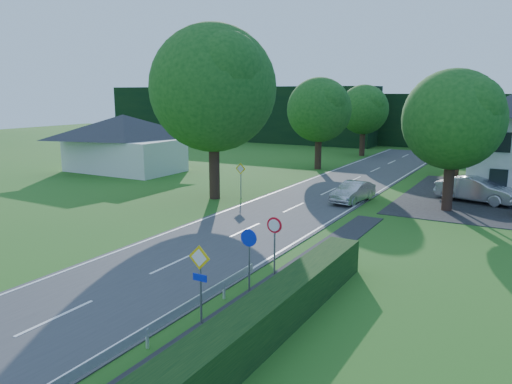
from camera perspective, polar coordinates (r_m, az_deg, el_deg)
The scene contains 23 objects.
road at distance 28.07m, azimuth 0.87°, elevation -3.43°, with size 7.00×80.00×0.04m, color #3E3E40.
line_edge_left at distance 29.70m, azimuth -4.65°, elevation -2.59°, with size 0.12×80.00×0.01m, color white.
line_edge_right at distance 26.72m, azimuth 7.02°, elevation -4.22°, with size 0.12×80.00×0.01m, color white.
line_centre at distance 28.06m, azimuth 0.87°, elevation -3.38°, with size 0.12×80.00×0.01m, color white, non-canonical shape.
tree_main at distance 33.72m, azimuth -4.89°, elevation 8.99°, with size 9.40×9.40×11.64m, color #164A16, non-canonical shape.
tree_left_far at distance 47.48m, azimuth 7.19°, elevation 7.75°, with size 7.00×7.00×8.58m, color #164A16, non-canonical shape.
tree_right_far at distance 46.32m, azimuth 22.15°, elevation 7.25°, with size 7.40×7.40×9.09m, color #164A16, non-canonical shape.
tree_left_back at distance 58.60m, azimuth 12.15°, elevation 8.00°, with size 6.60×6.60×8.07m, color #164A16, non-canonical shape.
tree_right_back at distance 54.41m, azimuth 22.16°, elevation 6.92°, with size 6.20×6.20×7.56m, color #164A16, non-canonical shape.
tree_right_mid at distance 32.30m, azimuth 21.45°, elevation 5.43°, with size 7.00×7.00×8.58m, color #164A16, non-canonical shape.
treeline_left at distance 77.62m, azimuth -2.51°, elevation 8.96°, with size 44.00×6.00×8.00m, color black.
treeline_right at distance 70.13m, azimuth 25.52°, elevation 7.23°, with size 30.00×5.00×7.00m, color black.
bungalow_left at distance 47.46m, azimuth -14.83°, elevation 5.56°, with size 11.00×6.50×5.20m.
streetlight at distance 34.32m, azimuth 21.23°, elevation 6.04°, with size 2.03×0.18×8.00m.
sign_priority_right at distance 15.61m, azimuth -6.44°, elevation -8.85°, with size 0.78×0.09×2.59m.
sign_roundabout at distance 18.03m, azimuth -0.82°, elevation -6.40°, with size 0.64×0.08×2.37m.
sign_speed_limit at distance 19.68m, azimuth 2.11°, elevation -4.59°, with size 0.64×0.11×2.37m.
sign_priority_left at distance 34.14m, azimuth -1.77°, elevation 2.13°, with size 0.78×0.09×2.44m.
moving_car at distance 33.51m, azimuth 11.01°, elevation 0.00°, with size 1.42×4.07×1.34m, color #ADADB2.
motorcycle at distance 36.99m, azimuth 11.36°, elevation 0.74°, with size 0.63×1.81×0.95m, color black.
parked_car_red at distance 37.50m, azimuth 24.82°, elevation 0.52°, with size 1.83×4.56×1.55m, color maroon.
parked_car_silver_a at distance 35.99m, azimuth 23.85°, elevation 0.27°, with size 1.76×5.04×1.66m, color #ACACB0.
parasol at distance 37.43m, azimuth 27.18°, elevation 0.47°, with size 1.94×1.98×1.78m, color #BA2B0E.
Camera 1 is at (12.95, -3.86, 7.16)m, focal length 35.00 mm.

